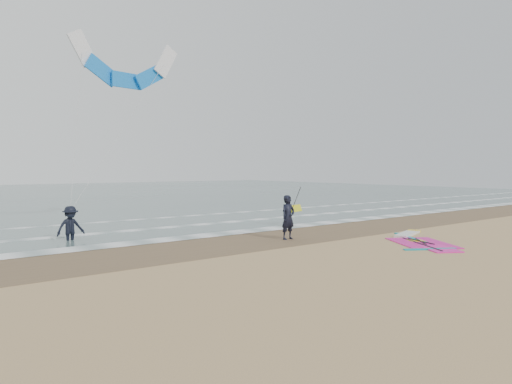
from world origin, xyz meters
TOP-DOWN VIEW (x-y plane):
  - ground at (0.00, 0.00)m, footprint 120.00×120.00m
  - sea_water at (0.00, 48.00)m, footprint 120.00×80.00m
  - wet_sand_band at (0.00, 6.00)m, footprint 120.00×5.00m
  - foam_waterline at (0.00, 10.44)m, footprint 120.00×9.15m
  - windsurf_rig at (4.68, 1.20)m, footprint 5.00×4.74m
  - person_standing at (0.41, 5.06)m, footprint 0.75×0.51m
  - person_walking at (3.48, 8.53)m, footprint 0.67×0.82m
  - person_wading at (-7.46, 10.59)m, footprint 1.30×0.85m
  - held_pole at (0.71, 5.06)m, footprint 0.17×0.86m
  - carried_kiteboard at (3.88, 8.43)m, footprint 1.30×0.51m
  - surf_kite at (-3.79, 13.11)m, footprint 6.72×2.76m

SIDE VIEW (x-z plane):
  - ground at x=0.00m, z-range 0.00..0.00m
  - wet_sand_band at x=0.00m, z-range 0.00..0.01m
  - sea_water at x=0.00m, z-range 0.00..0.02m
  - foam_waterline at x=0.00m, z-range 0.02..0.04m
  - windsurf_rig at x=4.68m, z-range -0.03..0.09m
  - person_walking at x=3.48m, z-range 0.00..1.54m
  - person_wading at x=-7.46m, z-range 0.00..1.89m
  - carried_kiteboard at x=3.88m, z-range 0.78..1.17m
  - person_standing at x=0.41m, z-range 0.00..2.00m
  - held_pole at x=0.71m, z-range 0.55..2.37m
  - surf_kite at x=-3.79m, z-range 4.06..12.83m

